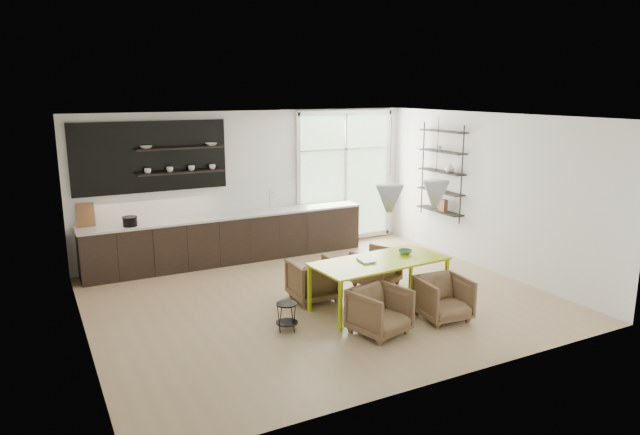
{
  "coord_description": "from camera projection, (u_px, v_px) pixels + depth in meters",
  "views": [
    {
      "loc": [
        -4.02,
        -7.69,
        3.3
      ],
      "look_at": [
        0.31,
        0.6,
        1.2
      ],
      "focal_mm": 32.0,
      "sensor_mm": 36.0,
      "label": 1
    }
  ],
  "objects": [
    {
      "name": "room",
      "position": [
        321.0,
        196.0,
        10.08
      ],
      "size": [
        7.02,
        6.01,
        2.91
      ],
      "color": "tan",
      "rests_on": "ground"
    },
    {
      "name": "kitchen_run",
      "position": [
        225.0,
        232.0,
        11.07
      ],
      "size": [
        5.54,
        0.69,
        2.75
      ],
      "color": "black",
      "rests_on": "ground"
    },
    {
      "name": "right_shelving",
      "position": [
        442.0,
        174.0,
        11.36
      ],
      "size": [
        0.26,
        1.22,
        1.9
      ],
      "color": "black",
      "rests_on": "ground"
    },
    {
      "name": "dining_table",
      "position": [
        380.0,
        264.0,
        8.68
      ],
      "size": [
        2.15,
        1.08,
        0.76
      ],
      "rotation": [
        0.0,
        0.0,
        0.07
      ],
      "color": "#A4C409",
      "rests_on": "ground"
    },
    {
      "name": "armchair_back_left",
      "position": [
        313.0,
        280.0,
        9.11
      ],
      "size": [
        0.74,
        0.76,
        0.67
      ],
      "primitive_type": "imported",
      "rotation": [
        0.0,
        0.0,
        3.1
      ],
      "color": "brown",
      "rests_on": "ground"
    },
    {
      "name": "armchair_back_right",
      "position": [
        376.0,
        267.0,
        9.8
      ],
      "size": [
        0.91,
        0.92,
        0.64
      ],
      "primitive_type": "imported",
      "rotation": [
        0.0,
        0.0,
        3.57
      ],
      "color": "brown",
      "rests_on": "ground"
    },
    {
      "name": "armchair_front_left",
      "position": [
        380.0,
        311.0,
        7.83
      ],
      "size": [
        0.86,
        0.87,
        0.65
      ],
      "primitive_type": "imported",
      "rotation": [
        0.0,
        0.0,
        0.26
      ],
      "color": "brown",
      "rests_on": "ground"
    },
    {
      "name": "armchair_front_right",
      "position": [
        443.0,
        298.0,
        8.33
      ],
      "size": [
        0.74,
        0.75,
        0.64
      ],
      "primitive_type": "imported",
      "rotation": [
        0.0,
        0.0,
        -0.08
      ],
      "color": "brown",
      "rests_on": "ground"
    },
    {
      "name": "wire_stool",
      "position": [
        287.0,
        313.0,
        7.96
      ],
      "size": [
        0.31,
        0.31,
        0.4
      ],
      "rotation": [
        0.0,
        0.0,
        0.22
      ],
      "color": "black",
      "rests_on": "ground"
    },
    {
      "name": "table_book",
      "position": [
        360.0,
        261.0,
        8.59
      ],
      "size": [
        0.25,
        0.32,
        0.03
      ],
      "primitive_type": "imported",
      "rotation": [
        0.0,
        0.0,
        -0.12
      ],
      "color": "white",
      "rests_on": "dining_table"
    },
    {
      "name": "table_bowl",
      "position": [
        405.0,
        252.0,
        9.01
      ],
      "size": [
        0.27,
        0.27,
        0.07
      ],
      "primitive_type": "imported",
      "rotation": [
        0.0,
        0.0,
        0.37
      ],
      "color": "#48794E",
      "rests_on": "dining_table"
    }
  ]
}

